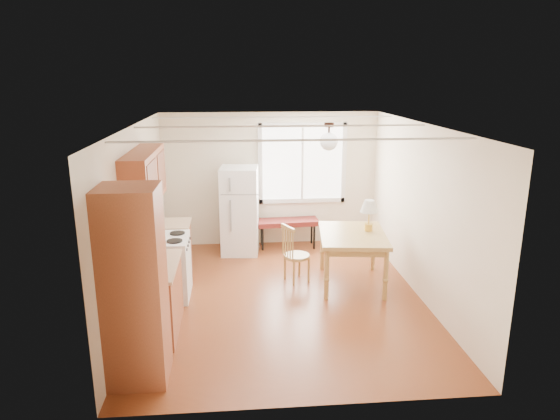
{
  "coord_description": "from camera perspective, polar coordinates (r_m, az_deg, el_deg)",
  "views": [
    {
      "loc": [
        -0.63,
        -6.68,
        3.14
      ],
      "look_at": [
        0.02,
        0.65,
        1.15
      ],
      "focal_mm": 32.0,
      "sensor_mm": 36.0,
      "label": 1
    }
  ],
  "objects": [
    {
      "name": "kettle",
      "position": [
        6.58,
        -14.5,
        -4.31
      ],
      "size": [
        0.13,
        0.13,
        0.25
      ],
      "color": "red",
      "rests_on": "kitchen_run"
    },
    {
      "name": "room_shell",
      "position": [
        6.97,
        0.31,
        -0.6
      ],
      "size": [
        4.6,
        5.6,
        2.62
      ],
      "color": "#5D2813",
      "rests_on": "ground"
    },
    {
      "name": "window_unit",
      "position": [
        9.37,
        2.57,
        5.35
      ],
      "size": [
        1.64,
        0.05,
        1.51
      ],
      "color": "white",
      "rests_on": "room_shell"
    },
    {
      "name": "pendant_light",
      "position": [
        7.26,
        5.59,
        7.91
      ],
      "size": [
        0.26,
        0.26,
        0.4
      ],
      "color": "#311C15",
      "rests_on": "room_shell"
    },
    {
      "name": "chair",
      "position": [
        7.75,
        1.4,
        -4.64
      ],
      "size": [
        0.45,
        0.45,
        0.91
      ],
      "rotation": [
        0.0,
        0.0,
        0.44
      ],
      "color": "#A07B3D",
      "rests_on": "ground"
    },
    {
      "name": "coffee_maker",
      "position": [
        5.86,
        -15.53,
        -6.44
      ],
      "size": [
        0.23,
        0.28,
        0.39
      ],
      "rotation": [
        0.0,
        0.0,
        0.17
      ],
      "color": "black",
      "rests_on": "kitchen_run"
    },
    {
      "name": "kitchen_run",
      "position": [
        6.56,
        -14.33,
        -5.89
      ],
      "size": [
        0.65,
        3.4,
        2.2
      ],
      "color": "brown",
      "rests_on": "ground"
    },
    {
      "name": "refrigerator",
      "position": [
        8.99,
        -4.63,
        -0.07
      ],
      "size": [
        0.71,
        0.71,
        1.58
      ],
      "rotation": [
        0.0,
        0.0,
        -0.09
      ],
      "color": "white",
      "rests_on": "ground"
    },
    {
      "name": "table_lamp",
      "position": [
        7.74,
        10.17,
        0.15
      ],
      "size": [
        0.28,
        0.28,
        0.48
      ],
      "rotation": [
        0.0,
        0.0,
        0.21
      ],
      "color": "gold",
      "rests_on": "dining_table"
    },
    {
      "name": "bench",
      "position": [
        9.34,
        0.88,
        -1.49
      ],
      "size": [
        1.17,
        0.5,
        0.53
      ],
      "rotation": [
        0.0,
        0.0,
        0.07
      ],
      "color": "#561714",
      "rests_on": "ground"
    },
    {
      "name": "dining_table",
      "position": [
        7.7,
        8.28,
        -3.39
      ],
      "size": [
        1.13,
        1.42,
        0.82
      ],
      "rotation": [
        0.0,
        0.0,
        -0.12
      ],
      "color": "#A07B3D",
      "rests_on": "ground"
    }
  ]
}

